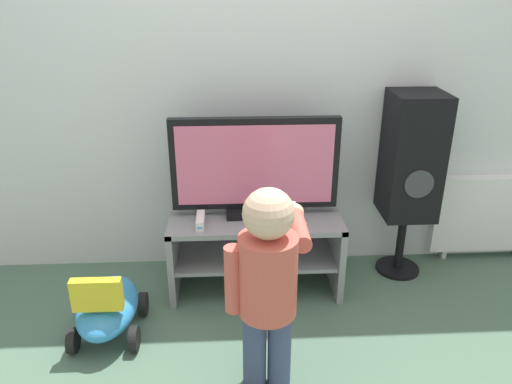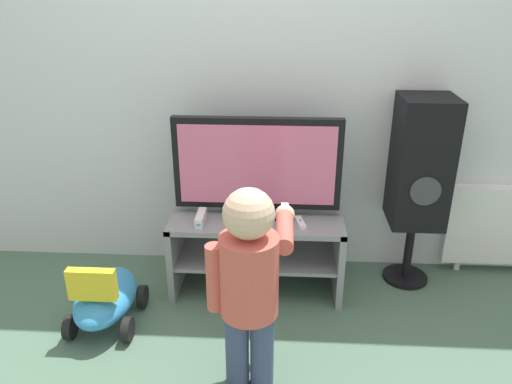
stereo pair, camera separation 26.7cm
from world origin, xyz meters
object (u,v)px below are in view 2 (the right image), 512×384
television (257,168)px  child (250,276)px  ride_on_toy (105,297)px  remote_primary (300,223)px  speaker_tower (420,166)px  game_console (201,218)px  radiator (506,226)px

television → child: television is taller
child → ride_on_toy: 0.97m
ride_on_toy → remote_primary: bearing=16.7°
television → speaker_tower: bearing=5.6°
remote_primary → ride_on_toy: (-1.02, -0.31, -0.32)m
television → remote_primary: bearing=-27.5°
game_console → radiator: radiator is taller
ride_on_toy → radiator: (2.28, 0.66, 0.15)m
child → radiator: 1.83m
remote_primary → radiator: 1.32m
child → radiator: size_ratio=1.34×
television → child: 0.83m
remote_primary → child: bearing=-108.4°
ride_on_toy → television: bearing=29.2°
speaker_tower → radiator: speaker_tower is taller
speaker_tower → ride_on_toy: 1.85m
child → speaker_tower: speaker_tower is taller
speaker_tower → radiator: (0.60, 0.14, -0.43)m
speaker_tower → remote_primary: bearing=-162.0°
radiator → child: bearing=-145.2°
radiator → television: bearing=-171.5°
child → radiator: bearing=34.8°
ride_on_toy → radiator: bearing=16.1°
remote_primary → ride_on_toy: 1.11m
game_console → ride_on_toy: (-0.47, -0.30, -0.33)m
television → game_console: 0.41m
radiator → ride_on_toy: bearing=-163.9°
child → radiator: (1.49, 1.04, -0.26)m
game_console → child: child is taller
game_console → ride_on_toy: game_console is taller
child → game_console: bearing=115.2°
ride_on_toy → radiator: radiator is taller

